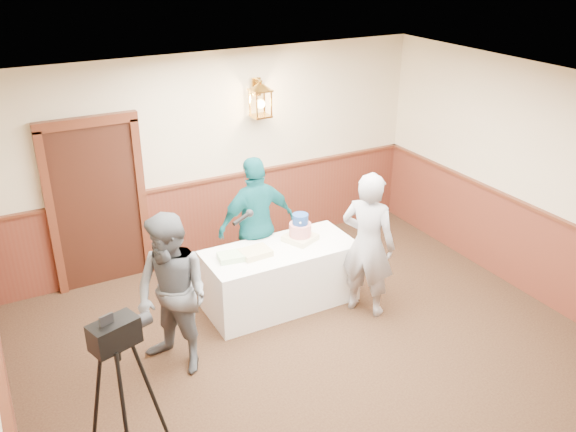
% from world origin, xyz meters
% --- Properties ---
extents(ground, '(7.00, 7.00, 0.00)m').
position_xyz_m(ground, '(0.00, 0.00, 0.00)').
color(ground, black).
rests_on(ground, ground).
extents(room_shell, '(6.02, 7.02, 2.81)m').
position_xyz_m(room_shell, '(-0.05, 0.45, 1.52)').
color(room_shell, beige).
rests_on(room_shell, ground).
extents(display_table, '(1.80, 0.80, 0.75)m').
position_xyz_m(display_table, '(0.13, 1.90, 0.38)').
color(display_table, white).
rests_on(display_table, ground).
extents(tiered_cake, '(0.44, 0.44, 0.34)m').
position_xyz_m(tiered_cake, '(0.45, 1.97, 0.88)').
color(tiered_cake, beige).
rests_on(tiered_cake, display_table).
extents(sheet_cake_yellow, '(0.35, 0.28, 0.07)m').
position_xyz_m(sheet_cake_yellow, '(-0.19, 1.88, 0.78)').
color(sheet_cake_yellow, tan).
rests_on(sheet_cake_yellow, display_table).
extents(sheet_cake_green, '(0.32, 0.27, 0.07)m').
position_xyz_m(sheet_cake_green, '(-0.48, 1.93, 0.78)').
color(sheet_cake_green, '#A3DE9D').
rests_on(sheet_cake_green, display_table).
extents(interviewer, '(1.58, 1.04, 1.71)m').
position_xyz_m(interviewer, '(-1.36, 1.34, 0.86)').
color(interviewer, '#54585E').
rests_on(interviewer, ground).
extents(baker, '(0.71, 0.77, 1.76)m').
position_xyz_m(baker, '(0.95, 1.29, 0.88)').
color(baker, '#9C9CA2').
rests_on(baker, ground).
extents(assistant_p, '(1.03, 0.46, 1.74)m').
position_xyz_m(assistant_p, '(0.07, 2.40, 0.87)').
color(assistant_p, '#105B62').
rests_on(assistant_p, ground).
extents(tv_camera_rig, '(0.58, 0.55, 1.49)m').
position_xyz_m(tv_camera_rig, '(-2.15, 0.21, 0.67)').
color(tv_camera_rig, black).
rests_on(tv_camera_rig, ground).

